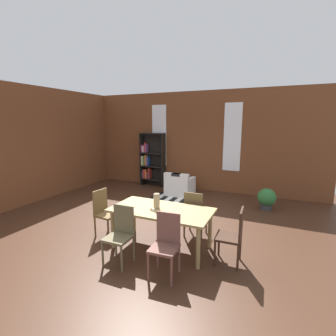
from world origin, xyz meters
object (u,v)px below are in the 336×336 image
Objects in this scene: dining_chair_head_right at (233,234)px; armchair_white at (180,186)px; dining_chair_near_right at (166,242)px; dining_table at (161,213)px; potted_plant_by_shelf at (267,198)px; bookshelf_tall at (151,160)px; dining_chair_far_right at (195,212)px; dining_chair_near_left at (120,233)px; vase_on_table at (157,201)px; dining_chair_head_left at (105,211)px.

armchair_white is (-2.24, 3.32, -0.23)m from dining_chair_head_right.
dining_table is at bearing 120.57° from dining_chair_near_right.
armchair_white is 2.64m from potted_plant_by_shelf.
dining_chair_far_right is at bearing -50.24° from bookshelf_tall.
dining_table is at bearing 59.04° from dining_chair_near_left.
vase_on_table is at bearing -60.55° from bookshelf_tall.
bookshelf_tall is at bearing 132.23° from dining_chair_head_right.
armchair_white is at bearing 117.39° from dining_chair_far_right.
vase_on_table is at bearing -0.34° from dining_chair_head_left.
dining_table is 1.93× the size of dining_chair_head_left.
dining_chair_near_left is 0.49× the size of bookshelf_tall.
dining_chair_near_right is at bearing -54.02° from vase_on_table.
vase_on_table is 3.49m from armchair_white.
dining_chair_near_left is (-0.32, -0.69, -0.38)m from vase_on_table.
dining_chair_head_left is 1.00× the size of dining_chair_far_right.
dining_chair_far_right is at bearing 89.79° from dining_chair_near_right.
dining_table is at bearing -0.31° from dining_chair_head_left.
vase_on_table is at bearing -180.00° from dining_table.
dining_chair_near_right is at bearing -0.01° from dining_chair_near_left.
vase_on_table is 1.26m from dining_chair_head_left.
bookshelf_tall is (-2.38, 4.04, 0.26)m from dining_table.
dining_chair_head_right is 1.66× the size of potted_plant_by_shelf.
potted_plant_by_shelf is (1.76, 3.01, -0.59)m from vase_on_table.
vase_on_table reaches higher than dining_chair_head_right.
dining_table is 6.65× the size of vase_on_table.
armchair_white is (-0.54, 4.02, -0.23)m from dining_chair_near_left.
bookshelf_tall is (-2.78, 4.73, 0.42)m from dining_chair_near_right.
dining_chair_near_right is 1.00× the size of dining_chair_head_right.
dining_chair_near_left is at bearing -120.96° from dining_table.
dining_chair_far_right is 2.65m from potted_plant_by_shelf.
armchair_white is at bearing 173.24° from potted_plant_by_shelf.
dining_chair_head_left is at bearing -158.15° from dining_chair_far_right.
vase_on_table is 0.34× the size of armchair_white.
dining_chair_near_left is 1.00× the size of dining_chair_far_right.
dining_table is 4.70m from bookshelf_tall.
dining_chair_near_left and dining_chair_head_right have the same top height.
dining_chair_head_left is (-1.20, 0.01, -0.38)m from vase_on_table.
dining_chair_near_left is at bearing -82.36° from armchair_white.
dining_table is 1.30m from dining_chair_head_left.
dining_table is 1.93× the size of dining_chair_head_right.
dining_chair_far_right is 0.49× the size of bookshelf_tall.
dining_chair_near_right reaches higher than armchair_white.
dining_chair_near_right is 3.92m from potted_plant_by_shelf.
dining_chair_head_right is at bearing 0.13° from dining_table.
dining_chair_head_right is at bearing -47.77° from bookshelf_tall.
dining_chair_near_left is 1.17× the size of armchair_white.
dining_chair_head_right reaches higher than dining_table.
vase_on_table is 0.29× the size of dining_chair_head_left.
dining_chair_head_left and dining_chair_near_right have the same top height.
dining_chair_near_right and dining_chair_near_left have the same top height.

